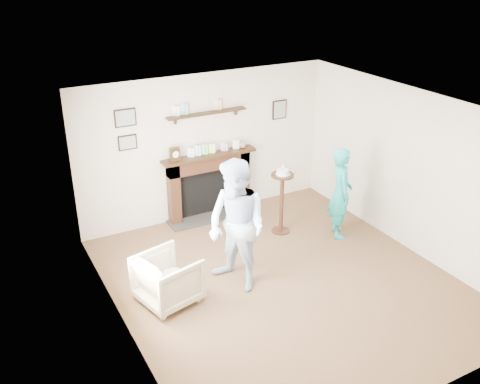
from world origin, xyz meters
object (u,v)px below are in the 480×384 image
Objects in this scene: armchair at (169,300)px; man at (237,284)px; woman at (337,234)px; pedestal_table at (282,192)px.

man is (0.98, -0.10, 0.00)m from armchair.
armchair is 0.49× the size of woman.
woman is (3.12, 0.38, 0.00)m from armchair.
man is at bearing -109.80° from armchair.
man reaches higher than armchair.
pedestal_table is at bearing 80.28° from woman.
pedestal_table is (2.35, 0.92, 0.73)m from armchair.
man is 1.86m from pedestal_table.
pedestal_table is (1.37, 1.02, 0.73)m from man.
woman is at bearing 84.42° from man.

